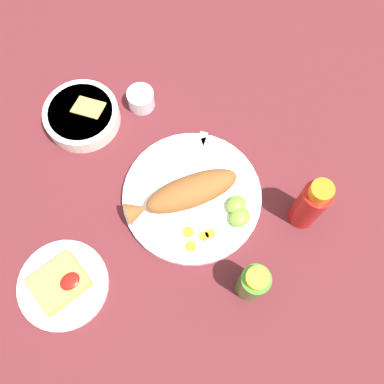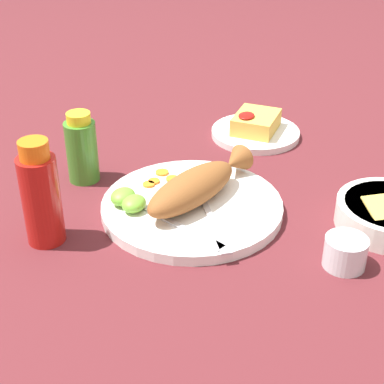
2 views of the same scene
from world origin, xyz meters
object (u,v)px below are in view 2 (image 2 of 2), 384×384
object	(u,v)px
main_plate	(192,207)
fork_far	(183,228)
fork_near	(214,225)
hot_sauce_bottle_red	(41,196)
fried_fish	(198,185)
salt_cup	(345,254)
hot_sauce_bottle_green	(82,149)
side_plate_fries	(255,133)

from	to	relation	value
main_plate	fork_far	bearing A→B (deg)	12.06
main_plate	fork_far	world-z (taller)	fork_far
fork_far	fork_near	bearing A→B (deg)	55.35
fork_near	hot_sauce_bottle_red	bearing A→B (deg)	-99.75
fried_fish	fork_far	distance (m)	0.10
main_plate	fork_near	xyz separation A→B (m)	(0.05, 0.06, 0.01)
fork_near	salt_cup	bearing A→B (deg)	55.15
fried_fish	salt_cup	bearing A→B (deg)	92.50
fork_far	hot_sauce_bottle_green	world-z (taller)	hot_sauce_bottle_green
fried_fish	fork_near	world-z (taller)	fried_fish
side_plate_fries	fork_far	bearing A→B (deg)	0.17
main_plate	side_plate_fries	world-z (taller)	main_plate
fried_fish	main_plate	bearing A→B (deg)	0.00
fried_fish	hot_sauce_bottle_red	distance (m)	0.26
hot_sauce_bottle_green	fork_far	bearing A→B (deg)	65.61
main_plate	hot_sauce_bottle_red	size ratio (longest dim) A/B	1.78
side_plate_fries	main_plate	bearing A→B (deg)	-2.76
hot_sauce_bottle_green	salt_cup	distance (m)	0.50
hot_sauce_bottle_red	salt_cup	world-z (taller)	hot_sauce_bottle_red
main_plate	hot_sauce_bottle_green	bearing A→B (deg)	-97.75
main_plate	salt_cup	size ratio (longest dim) A/B	4.83
main_plate	fried_fish	size ratio (longest dim) A/B	1.20
main_plate	fork_near	size ratio (longest dim) A/B	1.89
fork_near	salt_cup	distance (m)	0.20
hot_sauce_bottle_red	fork_far	bearing A→B (deg)	112.00
fork_far	fried_fish	bearing A→B (deg)	119.13
fried_fish	salt_cup	size ratio (longest dim) A/B	4.03
salt_cup	hot_sauce_bottle_red	bearing A→B (deg)	-76.76
fork_near	hot_sauce_bottle_green	xyz separation A→B (m)	(-0.08, -0.28, 0.04)
main_plate	fork_near	bearing A→B (deg)	47.93
fork_far	salt_cup	bearing A→B (deg)	27.10
fork_near	hot_sauce_bottle_green	distance (m)	0.30
side_plate_fries	salt_cup	bearing A→B (deg)	32.85
salt_cup	fork_near	bearing A→B (deg)	-90.89
fried_fish	fork_near	size ratio (longest dim) A/B	1.58
main_plate	salt_cup	bearing A→B (deg)	78.09
hot_sauce_bottle_red	side_plate_fries	bearing A→B (deg)	157.90
fork_far	hot_sauce_bottle_red	bearing A→B (deg)	-136.54
fork_near	side_plate_fries	world-z (taller)	fork_near
hot_sauce_bottle_green	side_plate_fries	bearing A→B (deg)	140.70
fork_near	fork_far	xyz separation A→B (m)	(0.03, -0.04, 0.00)
fried_fish	fork_near	xyz separation A→B (m)	(0.07, 0.05, -0.03)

